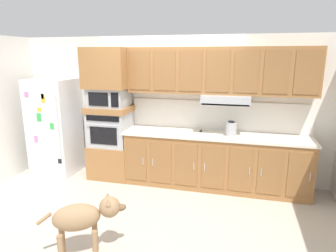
{
  "coord_description": "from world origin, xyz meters",
  "views": [
    {
      "loc": [
        1.25,
        -3.9,
        2.16
      ],
      "look_at": [
        0.15,
        0.41,
        1.09
      ],
      "focal_mm": 31.26,
      "sensor_mm": 36.0,
      "label": 1
    }
  ],
  "objects_px": {
    "microwave": "(109,97)",
    "screwdriver": "(201,131)",
    "dog": "(84,217)",
    "built_in_oven": "(111,128)",
    "refrigerator": "(55,127)",
    "electric_kettle": "(231,129)"
  },
  "relations": [
    {
      "from": "microwave",
      "to": "screwdriver",
      "type": "height_order",
      "value": "microwave"
    },
    {
      "from": "dog",
      "to": "built_in_oven",
      "type": "bearing_deg",
      "value": 79.74
    },
    {
      "from": "built_in_oven",
      "to": "refrigerator",
      "type": "bearing_deg",
      "value": -176.44
    },
    {
      "from": "electric_kettle",
      "to": "dog",
      "type": "distance_m",
      "value": 2.59
    },
    {
      "from": "built_in_oven",
      "to": "dog",
      "type": "height_order",
      "value": "built_in_oven"
    },
    {
      "from": "built_in_oven",
      "to": "microwave",
      "type": "height_order",
      "value": "microwave"
    },
    {
      "from": "built_in_oven",
      "to": "electric_kettle",
      "type": "relative_size",
      "value": 2.92
    },
    {
      "from": "refrigerator",
      "to": "dog",
      "type": "bearing_deg",
      "value": -49.54
    },
    {
      "from": "built_in_oven",
      "to": "electric_kettle",
      "type": "distance_m",
      "value": 2.11
    },
    {
      "from": "built_in_oven",
      "to": "microwave",
      "type": "bearing_deg",
      "value": -0.77
    },
    {
      "from": "electric_kettle",
      "to": "dog",
      "type": "bearing_deg",
      "value": -124.62
    },
    {
      "from": "microwave",
      "to": "screwdriver",
      "type": "distance_m",
      "value": 1.7
    },
    {
      "from": "microwave",
      "to": "screwdriver",
      "type": "bearing_deg",
      "value": 3.6
    },
    {
      "from": "electric_kettle",
      "to": "dog",
      "type": "height_order",
      "value": "electric_kettle"
    },
    {
      "from": "screwdriver",
      "to": "electric_kettle",
      "type": "bearing_deg",
      "value": -16.9
    },
    {
      "from": "refrigerator",
      "to": "electric_kettle",
      "type": "distance_m",
      "value": 3.2
    },
    {
      "from": "refrigerator",
      "to": "screwdriver",
      "type": "xyz_separation_m",
      "value": [
        2.7,
        0.17,
        0.05
      ]
    },
    {
      "from": "screwdriver",
      "to": "electric_kettle",
      "type": "height_order",
      "value": "electric_kettle"
    },
    {
      "from": "built_in_oven",
      "to": "microwave",
      "type": "distance_m",
      "value": 0.56
    },
    {
      "from": "microwave",
      "to": "screwdriver",
      "type": "relative_size",
      "value": 4.84
    },
    {
      "from": "built_in_oven",
      "to": "screwdriver",
      "type": "bearing_deg",
      "value": 3.6
    },
    {
      "from": "screwdriver",
      "to": "dog",
      "type": "bearing_deg",
      "value": -113.01
    }
  ]
}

